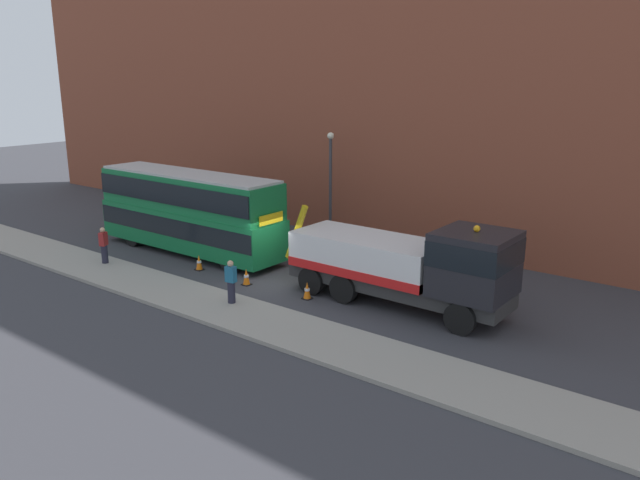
{
  "coord_description": "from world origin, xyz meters",
  "views": [
    {
      "loc": [
        17.22,
        -19.64,
        8.82
      ],
      "look_at": [
        1.76,
        0.41,
        2.0
      ],
      "focal_mm": 35.09,
      "sensor_mm": 36.0,
      "label": 1
    }
  ],
  "objects_px": {
    "recovery_tow_truck": "(407,264)",
    "street_lamp": "(330,178)",
    "traffic_cone_near_bus": "(199,263)",
    "pedestrian_bystander": "(231,282)",
    "traffic_cone_midway": "(246,277)",
    "traffic_cone_near_truck": "(307,291)",
    "double_decker_bus": "(189,209)",
    "pedestrian_onlooker": "(104,246)"
  },
  "relations": [
    {
      "from": "pedestrian_onlooker",
      "to": "traffic_cone_midway",
      "type": "bearing_deg",
      "value": -10.5
    },
    {
      "from": "traffic_cone_midway",
      "to": "street_lamp",
      "type": "distance_m",
      "value": 8.57
    },
    {
      "from": "traffic_cone_near_bus",
      "to": "traffic_cone_midway",
      "type": "xyz_separation_m",
      "value": [
        3.18,
        -0.18,
        0.0
      ]
    },
    {
      "from": "double_decker_bus",
      "to": "street_lamp",
      "type": "distance_m",
      "value": 7.47
    },
    {
      "from": "recovery_tow_truck",
      "to": "traffic_cone_near_truck",
      "type": "bearing_deg",
      "value": -155.05
    },
    {
      "from": "recovery_tow_truck",
      "to": "traffic_cone_near_bus",
      "type": "relative_size",
      "value": 14.09
    },
    {
      "from": "traffic_cone_near_truck",
      "to": "double_decker_bus",
      "type": "bearing_deg",
      "value": 169.46
    },
    {
      "from": "pedestrian_bystander",
      "to": "traffic_cone_near_bus",
      "type": "xyz_separation_m",
      "value": [
        -4.5,
        2.35,
        -0.64
      ]
    },
    {
      "from": "pedestrian_bystander",
      "to": "traffic_cone_midway",
      "type": "xyz_separation_m",
      "value": [
        -1.32,
        2.17,
        -0.64
      ]
    },
    {
      "from": "pedestrian_onlooker",
      "to": "traffic_cone_near_truck",
      "type": "bearing_deg",
      "value": -13.91
    },
    {
      "from": "double_decker_bus",
      "to": "traffic_cone_midway",
      "type": "relative_size",
      "value": 15.36
    },
    {
      "from": "double_decker_bus",
      "to": "street_lamp",
      "type": "relative_size",
      "value": 1.9
    },
    {
      "from": "pedestrian_bystander",
      "to": "traffic_cone_midway",
      "type": "distance_m",
      "value": 2.62
    },
    {
      "from": "traffic_cone_near_truck",
      "to": "street_lamp",
      "type": "xyz_separation_m",
      "value": [
        -4.51,
        7.6,
        3.13
      ]
    },
    {
      "from": "pedestrian_bystander",
      "to": "traffic_cone_near_truck",
      "type": "distance_m",
      "value": 3.1
    },
    {
      "from": "traffic_cone_near_truck",
      "to": "pedestrian_onlooker",
      "type": "bearing_deg",
      "value": -167.2
    },
    {
      "from": "pedestrian_onlooker",
      "to": "traffic_cone_near_truck",
      "type": "xyz_separation_m",
      "value": [
        10.3,
        2.34,
        -0.64
      ]
    },
    {
      "from": "pedestrian_bystander",
      "to": "double_decker_bus",
      "type": "bearing_deg",
      "value": 52.05
    },
    {
      "from": "street_lamp",
      "to": "pedestrian_onlooker",
      "type": "bearing_deg",
      "value": -120.19
    },
    {
      "from": "recovery_tow_truck",
      "to": "traffic_cone_near_bus",
      "type": "distance_m",
      "value": 10.14
    },
    {
      "from": "recovery_tow_truck",
      "to": "pedestrian_bystander",
      "type": "relative_size",
      "value": 5.93
    },
    {
      "from": "traffic_cone_near_bus",
      "to": "street_lamp",
      "type": "bearing_deg",
      "value": 76.79
    },
    {
      "from": "recovery_tow_truck",
      "to": "double_decker_bus",
      "type": "height_order",
      "value": "double_decker_bus"
    },
    {
      "from": "pedestrian_bystander",
      "to": "traffic_cone_near_truck",
      "type": "xyz_separation_m",
      "value": [
        1.81,
        2.43,
        -0.64
      ]
    },
    {
      "from": "recovery_tow_truck",
      "to": "pedestrian_bystander",
      "type": "bearing_deg",
      "value": -142.66
    },
    {
      "from": "double_decker_bus",
      "to": "traffic_cone_near_bus",
      "type": "relative_size",
      "value": 15.36
    },
    {
      "from": "traffic_cone_near_truck",
      "to": "recovery_tow_truck",
      "type": "bearing_deg",
      "value": 24.67
    },
    {
      "from": "street_lamp",
      "to": "double_decker_bus",
      "type": "bearing_deg",
      "value": -126.04
    },
    {
      "from": "recovery_tow_truck",
      "to": "street_lamp",
      "type": "distance_m",
      "value": 10.19
    },
    {
      "from": "pedestrian_onlooker",
      "to": "traffic_cone_midway",
      "type": "distance_m",
      "value": 7.49
    },
    {
      "from": "traffic_cone_midway",
      "to": "street_lamp",
      "type": "relative_size",
      "value": 0.12
    },
    {
      "from": "pedestrian_bystander",
      "to": "street_lamp",
      "type": "height_order",
      "value": "street_lamp"
    },
    {
      "from": "recovery_tow_truck",
      "to": "street_lamp",
      "type": "relative_size",
      "value": 1.74
    },
    {
      "from": "traffic_cone_midway",
      "to": "traffic_cone_near_truck",
      "type": "relative_size",
      "value": 1.0
    },
    {
      "from": "pedestrian_onlooker",
      "to": "pedestrian_bystander",
      "type": "bearing_deg",
      "value": -27.3
    },
    {
      "from": "traffic_cone_midway",
      "to": "traffic_cone_near_bus",
      "type": "bearing_deg",
      "value": 176.74
    },
    {
      "from": "double_decker_bus",
      "to": "pedestrian_bystander",
      "type": "bearing_deg",
      "value": -29.79
    },
    {
      "from": "double_decker_bus",
      "to": "pedestrian_onlooker",
      "type": "bearing_deg",
      "value": -109.72
    },
    {
      "from": "pedestrian_onlooker",
      "to": "double_decker_bus",
      "type": "bearing_deg",
      "value": 43.29
    },
    {
      "from": "traffic_cone_midway",
      "to": "traffic_cone_near_truck",
      "type": "bearing_deg",
      "value": 4.68
    },
    {
      "from": "pedestrian_onlooker",
      "to": "traffic_cone_near_truck",
      "type": "relative_size",
      "value": 2.38
    },
    {
      "from": "traffic_cone_near_bus",
      "to": "recovery_tow_truck",
      "type": "bearing_deg",
      "value": 9.86
    }
  ]
}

